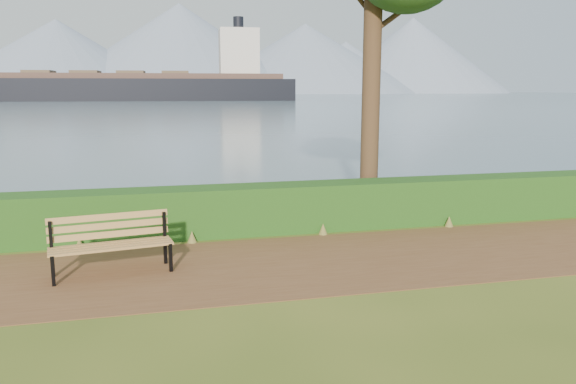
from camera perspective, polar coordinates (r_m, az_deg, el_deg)
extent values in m
plane|color=#3A5016|center=(9.47, -2.10, -8.01)|extent=(140.00, 140.00, 0.00)
cube|color=brown|center=(9.74, -2.45, -7.44)|extent=(40.00, 3.40, 0.01)
cube|color=#1A4012|center=(11.81, -4.63, -1.80)|extent=(32.00, 0.85, 1.00)
cube|color=#3F5966|center=(268.83, -13.39, 9.49)|extent=(700.00, 510.00, 0.00)
cone|color=gray|center=(408.52, -22.32, 12.60)|extent=(160.00, 160.00, 48.00)
cone|color=gray|center=(415.32, -10.87, 14.09)|extent=(190.00, 190.00, 62.00)
cone|color=gray|center=(424.38, 1.76, 13.38)|extent=(170.00, 170.00, 50.00)
cone|color=gray|center=(465.60, 12.47, 13.37)|extent=(150.00, 150.00, 58.00)
cone|color=gray|center=(439.12, -14.98, 11.96)|extent=(120.00, 120.00, 35.00)
cone|color=gray|center=(459.90, 5.84, 12.47)|extent=(130.00, 130.00, 40.00)
cube|color=black|center=(9.40, -22.78, -7.44)|extent=(0.06, 0.07, 0.48)
cube|color=black|center=(9.79, -22.88, -5.40)|extent=(0.06, 0.07, 0.92)
cube|color=black|center=(9.57, -22.87, -5.83)|extent=(0.14, 0.56, 0.05)
cube|color=black|center=(9.54, -11.84, -6.56)|extent=(0.06, 0.07, 0.48)
cube|color=black|center=(9.93, -12.42, -4.59)|extent=(0.06, 0.07, 0.92)
cube|color=black|center=(9.71, -12.16, -5.00)|extent=(0.14, 0.56, 0.05)
cube|color=#A06F3E|center=(9.39, -17.36, -5.56)|extent=(1.92, 0.40, 0.04)
cube|color=#A06F3E|center=(9.52, -17.44, -5.35)|extent=(1.92, 0.40, 0.04)
cube|color=#A06F3E|center=(9.65, -17.52, -5.14)|extent=(1.92, 0.40, 0.04)
cube|color=#A06F3E|center=(9.78, -17.60, -4.94)|extent=(1.92, 0.40, 0.04)
cube|color=#A06F3E|center=(9.81, -17.67, -4.12)|extent=(1.91, 0.35, 0.11)
cube|color=#A06F3E|center=(9.78, -17.72, -3.27)|extent=(1.91, 0.35, 0.11)
cube|color=#A06F3E|center=(9.75, -17.77, -2.41)|extent=(1.91, 0.35, 0.11)
cylinder|color=#332115|center=(13.21, 8.53, 13.59)|extent=(0.42, 0.42, 7.50)
cylinder|color=#332115|center=(13.46, 10.57, 17.03)|extent=(1.10, 0.12, 0.82)
cube|color=black|center=(151.80, -14.53, 9.59)|extent=(78.72, 17.49, 7.81)
cube|color=#4B352D|center=(151.83, -14.61, 11.31)|extent=(72.40, 15.84, 1.34)
cube|color=beige|center=(152.13, -5.02, 13.87)|extent=(10.63, 9.85, 12.27)
cylinder|color=black|center=(152.74, -5.07, 16.58)|extent=(2.68, 2.68, 3.90)
cube|color=brown|center=(155.85, -23.98, 11.06)|extent=(7.17, 7.79, 0.89)
cube|color=brown|center=(153.58, -19.87, 11.35)|extent=(7.17, 7.79, 0.89)
cube|color=brown|center=(152.09, -15.65, 11.60)|extent=(7.17, 7.79, 0.89)
cube|color=brown|center=(151.40, -11.36, 11.78)|extent=(7.17, 7.79, 0.89)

